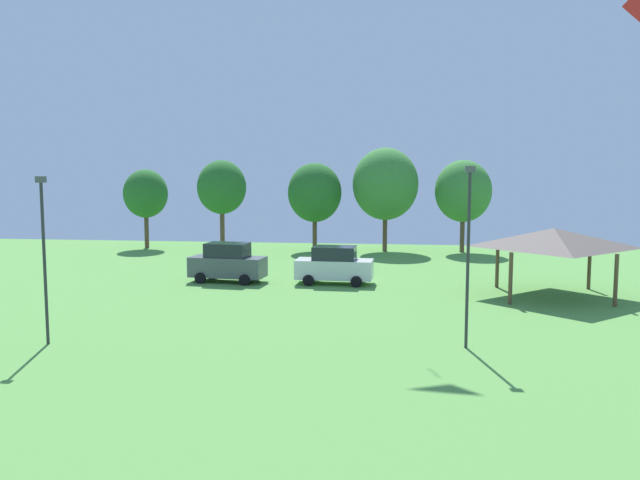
# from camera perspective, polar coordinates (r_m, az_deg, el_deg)

# --- Properties ---
(parked_car_leftmost) EXTENTS (4.57, 2.33, 2.32)m
(parked_car_leftmost) POSITION_cam_1_polar(r_m,az_deg,el_deg) (40.18, -7.79, -1.91)
(parked_car_leftmost) COLOR #4C5156
(parked_car_leftmost) RESTS_ON ground
(parked_car_second_from_left) EXTENTS (4.49, 2.12, 2.19)m
(parked_car_second_from_left) POSITION_cam_1_polar(r_m,az_deg,el_deg) (39.18, 1.22, -2.14)
(parked_car_second_from_left) COLOR silver
(parked_car_second_from_left) RESTS_ON ground
(park_pavilion) EXTENTS (6.45, 6.11, 3.60)m
(park_pavilion) POSITION_cam_1_polar(r_m,az_deg,el_deg) (37.27, 19.07, 0.16)
(park_pavilion) COLOR brown
(park_pavilion) RESTS_ON ground
(light_post_1) EXTENTS (0.36, 0.20, 6.84)m
(light_post_1) POSITION_cam_1_polar(r_m,az_deg,el_deg) (25.74, 12.38, -0.61)
(light_post_1) COLOR #2D2D33
(light_post_1) RESTS_ON ground
(light_post_2) EXTENTS (0.36, 0.20, 6.45)m
(light_post_2) POSITION_cam_1_polar(r_m,az_deg,el_deg) (27.74, -22.23, -0.85)
(light_post_2) COLOR #2D2D33
(light_post_2) RESTS_ON ground
(treeline_tree_0) EXTENTS (3.62, 3.62, 6.51)m
(treeline_tree_0) POSITION_cam_1_polar(r_m,az_deg,el_deg) (57.62, -14.48, 3.79)
(treeline_tree_0) COLOR brown
(treeline_tree_0) RESTS_ON ground
(treeline_tree_1) EXTENTS (3.81, 3.81, 7.24)m
(treeline_tree_1) POSITION_cam_1_polar(r_m,az_deg,el_deg) (53.28, -8.28, 4.40)
(treeline_tree_1) COLOR brown
(treeline_tree_1) RESTS_ON ground
(treeline_tree_2) EXTENTS (4.29, 4.29, 7.03)m
(treeline_tree_2) POSITION_cam_1_polar(r_m,az_deg,el_deg) (54.13, -0.45, 4.00)
(treeline_tree_2) COLOR brown
(treeline_tree_2) RESTS_ON ground
(treeline_tree_3) EXTENTS (5.19, 5.19, 8.22)m
(treeline_tree_3) POSITION_cam_1_polar(r_m,az_deg,el_deg) (53.95, 5.53, 4.71)
(treeline_tree_3) COLOR brown
(treeline_tree_3) RESTS_ON ground
(treeline_tree_4) EXTENTS (4.41, 4.41, 7.26)m
(treeline_tree_4) POSITION_cam_1_polar(r_m,az_deg,el_deg) (54.22, 11.97, 4.04)
(treeline_tree_4) COLOR brown
(treeline_tree_4) RESTS_ON ground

